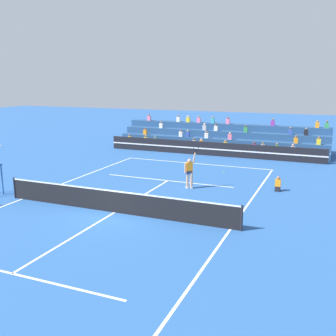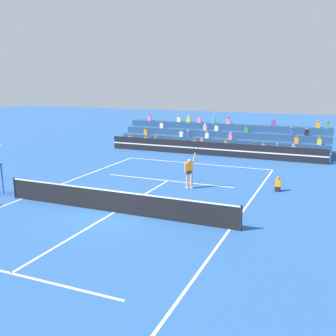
{
  "view_description": "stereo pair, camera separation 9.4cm",
  "coord_description": "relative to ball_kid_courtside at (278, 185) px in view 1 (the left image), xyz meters",
  "views": [
    {
      "loc": [
        9.01,
        -15.09,
        6.03
      ],
      "look_at": [
        0.54,
        5.18,
        1.1
      ],
      "focal_mm": 42.0,
      "sensor_mm": 36.0,
      "label": 1
    },
    {
      "loc": [
        9.09,
        -15.06,
        6.03
      ],
      "look_at": [
        0.54,
        5.18,
        1.1
      ],
      "focal_mm": 42.0,
      "sensor_mm": 36.0,
      "label": 2
    }
  ],
  "objects": [
    {
      "name": "ground_plane",
      "position": [
        -6.53,
        -6.65,
        -0.33
      ],
      "size": [
        120.0,
        120.0,
        0.0
      ],
      "primitive_type": "plane",
      "color": "#285699"
    },
    {
      "name": "court_lines",
      "position": [
        -6.53,
        -6.65,
        -0.33
      ],
      "size": [
        11.1,
        23.9,
        0.01
      ],
      "color": "white",
      "rests_on": "ground"
    },
    {
      "name": "tennis_net",
      "position": [
        -6.53,
        -6.65,
        0.21
      ],
      "size": [
        12.0,
        0.1,
        1.1
      ],
      "color": "black",
      "rests_on": "ground"
    },
    {
      "name": "sponsor_banner_wall",
      "position": [
        -6.53,
        8.76,
        0.22
      ],
      "size": [
        18.0,
        0.26,
        1.1
      ],
      "color": "black",
      "rests_on": "ground"
    },
    {
      "name": "bleacher_stand",
      "position": [
        -6.52,
        11.92,
        0.5
      ],
      "size": [
        18.29,
        3.8,
        2.83
      ],
      "color": "navy",
      "rests_on": "ground"
    },
    {
      "name": "ball_kid_courtside",
      "position": [
        0.0,
        0.0,
        0.0
      ],
      "size": [
        0.3,
        0.36,
        0.84
      ],
      "color": "black",
      "rests_on": "ground"
    },
    {
      "name": "tennis_player",
      "position": [
        -4.72,
        -1.35,
        0.66
      ],
      "size": [
        0.74,
        0.48,
        2.5
      ],
      "color": "tan",
      "rests_on": "ground"
    },
    {
      "name": "tennis_ball",
      "position": [
        -3.88,
        3.17,
        -0.3
      ],
      "size": [
        0.07,
        0.07,
        0.07
      ],
      "primitive_type": "sphere",
      "color": "#C6DB33",
      "rests_on": "ground"
    }
  ]
}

